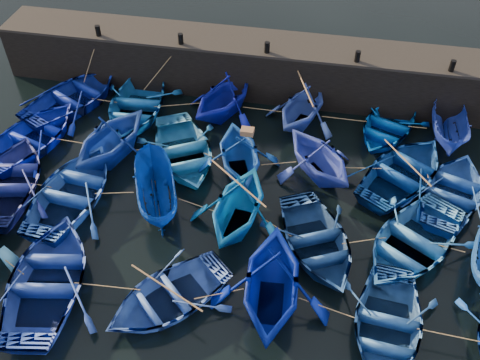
% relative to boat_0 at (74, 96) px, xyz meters
% --- Properties ---
extents(ground, '(120.00, 120.00, 0.00)m').
position_rel_boat_0_xyz_m(ground, '(8.79, -7.42, -0.55)').
color(ground, black).
rests_on(ground, ground).
extents(quay_wall, '(26.00, 2.50, 2.50)m').
position_rel_boat_0_xyz_m(quay_wall, '(8.79, 3.08, 0.70)').
color(quay_wall, black).
rests_on(quay_wall, ground).
extents(quay_top, '(26.00, 2.50, 0.12)m').
position_rel_boat_0_xyz_m(quay_top, '(8.79, 3.08, 2.01)').
color(quay_top, black).
rests_on(quay_top, quay_wall).
extents(bollard_0, '(0.24, 0.24, 0.50)m').
position_rel_boat_0_xyz_m(bollard_0, '(0.79, 2.18, 2.32)').
color(bollard_0, black).
rests_on(bollard_0, quay_top).
extents(bollard_1, '(0.24, 0.24, 0.50)m').
position_rel_boat_0_xyz_m(bollard_1, '(4.79, 2.18, 2.32)').
color(bollard_1, black).
rests_on(bollard_1, quay_top).
extents(bollard_2, '(0.24, 0.24, 0.50)m').
position_rel_boat_0_xyz_m(bollard_2, '(8.79, 2.18, 2.32)').
color(bollard_2, black).
rests_on(bollard_2, quay_top).
extents(bollard_3, '(0.24, 0.24, 0.50)m').
position_rel_boat_0_xyz_m(bollard_3, '(12.79, 2.18, 2.32)').
color(bollard_3, black).
rests_on(bollard_3, quay_top).
extents(bollard_4, '(0.24, 0.24, 0.50)m').
position_rel_boat_0_xyz_m(bollard_4, '(16.79, 2.18, 2.32)').
color(bollard_4, black).
rests_on(bollard_4, quay_top).
extents(boat_0, '(5.78, 6.44, 1.10)m').
position_rel_boat_0_xyz_m(boat_0, '(0.00, 0.00, 0.00)').
color(boat_0, navy).
rests_on(boat_0, ground).
extents(boat_1, '(4.05, 5.43, 1.08)m').
position_rel_boat_0_xyz_m(boat_1, '(3.07, -0.06, -0.01)').
color(boat_1, '#0F4E90').
rests_on(boat_1, ground).
extents(boat_2, '(4.85, 5.10, 2.11)m').
position_rel_boat_0_xyz_m(boat_2, '(7.09, 0.69, 0.50)').
color(boat_2, '#091292').
rests_on(boat_2, ground).
extents(boat_3, '(4.38, 4.70, 2.01)m').
position_rel_boat_0_xyz_m(boat_3, '(10.70, 0.67, 0.46)').
color(boat_3, blue).
rests_on(boat_3, ground).
extents(boat_4, '(4.49, 5.19, 0.90)m').
position_rel_boat_0_xyz_m(boat_4, '(14.51, 0.67, -0.10)').
color(boat_4, '#00409D').
rests_on(boat_4, ground).
extents(boat_5, '(1.54, 3.98, 1.53)m').
position_rel_boat_0_xyz_m(boat_5, '(17.10, 0.69, 0.22)').
color(boat_5, '#1F36A0').
rests_on(boat_5, ground).
extents(boat_6, '(4.96, 5.89, 1.04)m').
position_rel_boat_0_xyz_m(boat_6, '(-0.57, -3.06, -0.03)').
color(boat_6, '#06199C').
rests_on(boat_6, ground).
extents(boat_7, '(4.87, 5.23, 2.25)m').
position_rel_boat_0_xyz_m(boat_7, '(3.14, -3.15, 0.58)').
color(boat_7, navy).
rests_on(boat_7, ground).
extents(boat_8, '(5.41, 5.98, 1.02)m').
position_rel_boat_0_xyz_m(boat_8, '(6.08, -2.77, -0.04)').
color(boat_8, '#246FB2').
rests_on(boat_8, ground).
extents(boat_9, '(4.55, 4.88, 2.08)m').
position_rel_boat_0_xyz_m(boat_9, '(8.55, -3.03, 0.49)').
color(boat_9, '#0D3E94').
rests_on(boat_9, ground).
extents(boat_10, '(5.07, 5.14, 2.05)m').
position_rel_boat_0_xyz_m(boat_10, '(11.72, -2.59, 0.47)').
color(boat_10, '#2B3FB9').
rests_on(boat_10, ground).
extents(boat_11, '(5.69, 6.12, 1.03)m').
position_rel_boat_0_xyz_m(boat_11, '(15.15, -2.34, -0.03)').
color(boat_11, navy).
rests_on(boat_11, ground).
extents(boat_12, '(4.61, 5.43, 0.96)m').
position_rel_boat_0_xyz_m(boat_12, '(17.04, -3.05, -0.07)').
color(boat_12, '#1E4A9E').
rests_on(boat_12, ground).
extents(boat_13, '(4.58, 5.73, 1.06)m').
position_rel_boat_0_xyz_m(boat_13, '(-0.16, -5.80, -0.02)').
color(boat_13, navy).
rests_on(boat_13, ground).
extents(boat_14, '(4.18, 5.52, 1.08)m').
position_rel_boat_0_xyz_m(boat_14, '(2.52, -5.86, -0.01)').
color(boat_14, '#214CAD').
rests_on(boat_14, ground).
extents(boat_15, '(2.99, 4.32, 1.57)m').
position_rel_boat_0_xyz_m(boat_15, '(5.76, -5.52, 0.23)').
color(boat_15, navy).
rests_on(boat_15, ground).
extents(boat_16, '(4.07, 4.56, 2.18)m').
position_rel_boat_0_xyz_m(boat_16, '(9.04, -5.89, 0.54)').
color(boat_16, '#0964BC').
rests_on(boat_16, ground).
extents(boat_17, '(5.00, 5.61, 0.96)m').
position_rel_boat_0_xyz_m(boat_17, '(12.00, -6.55, -0.07)').
color(boat_17, navy).
rests_on(boat_17, ground).
extents(boat_18, '(5.78, 6.25, 1.06)m').
position_rel_boat_0_xyz_m(boat_18, '(15.32, -5.97, -0.02)').
color(boat_18, blue).
rests_on(boat_18, ground).
extents(boat_21, '(4.66, 5.90, 1.11)m').
position_rel_boat_0_xyz_m(boat_21, '(3.42, -9.88, 0.00)').
color(boat_21, '#203DA1').
rests_on(boat_21, ground).
extents(boat_22, '(5.31, 5.38, 0.91)m').
position_rel_boat_0_xyz_m(boat_22, '(7.45, -9.73, -0.09)').
color(boat_22, '#2C4FAA').
rests_on(boat_22, ground).
extents(boat_23, '(4.23, 4.82, 2.40)m').
position_rel_boat_0_xyz_m(boat_23, '(10.74, -9.06, 0.65)').
color(boat_23, '#001389').
rests_on(boat_23, ground).
extents(boat_24, '(3.60, 4.76, 0.93)m').
position_rel_boat_0_xyz_m(boat_24, '(14.44, -9.48, -0.08)').
color(boat_24, '#255597').
rests_on(boat_24, ground).
extents(wooden_crate, '(0.51, 0.37, 0.23)m').
position_rel_boat_0_xyz_m(wooden_crate, '(8.85, -3.03, 1.65)').
color(wooden_crate, brown).
rests_on(wooden_crate, boat_9).
extents(mooring_ropes, '(17.21, 12.00, 2.10)m').
position_rel_boat_0_xyz_m(mooring_ropes, '(8.57, -2.58, 0.33)').
color(mooring_ropes, tan).
rests_on(mooring_ropes, ground).
extents(loose_oars, '(9.96, 12.49, 1.32)m').
position_rel_boat_0_xyz_m(loose_oars, '(10.58, -4.32, 1.01)').
color(loose_oars, '#99724C').
rests_on(loose_oars, ground).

